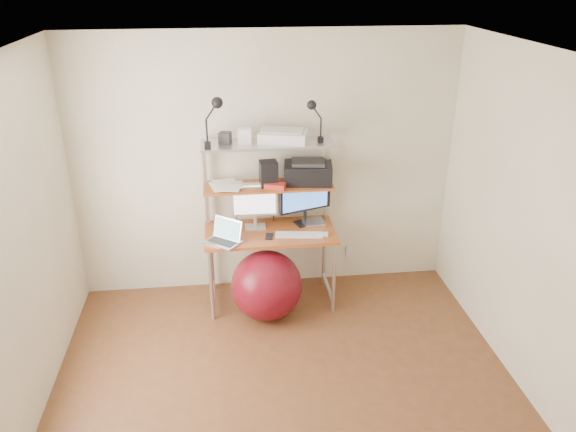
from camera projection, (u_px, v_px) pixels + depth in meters
name	position (u px, v px, depth m)	size (l,w,h in m)	color
room	(289.00, 257.00, 3.67)	(3.60, 3.60, 3.60)	brown
computer_desk	(269.00, 207.00, 5.15)	(1.20, 0.60, 1.57)	#B25B22
wall_outlet	(350.00, 251.00, 5.77)	(0.08, 0.01, 0.12)	silver
monitor_silver	(255.00, 202.00, 5.16)	(0.43, 0.15, 0.47)	#BBBCC0
monitor_black	(305.00, 198.00, 5.24)	(0.50, 0.21, 0.52)	black
laptop	(225.00, 237.00, 4.97)	(0.38, 0.37, 0.26)	silver
keyboard	(299.00, 235.00, 5.10)	(0.43, 0.12, 0.01)	silver
mouse	(323.00, 234.00, 5.09)	(0.09, 0.06, 0.03)	silver
mac_mini	(313.00, 222.00, 5.31)	(0.20, 0.20, 0.04)	silver
phone	(269.00, 236.00, 5.07)	(0.07, 0.12, 0.01)	black
printer	(308.00, 172.00, 5.15)	(0.47, 0.35, 0.21)	black
nas_cube	(269.00, 174.00, 5.07)	(0.16, 0.16, 0.23)	black
red_box	(275.00, 186.00, 5.04)	(0.18, 0.12, 0.05)	#B22B1C
scanner	(283.00, 136.00, 4.97)	(0.47, 0.37, 0.11)	silver
box_white	(245.00, 136.00, 4.92)	(0.12, 0.10, 0.14)	silver
box_grey	(225.00, 138.00, 4.93)	(0.10, 0.10, 0.10)	#2F2F31
clip_lamp_left	(215.00, 111.00, 4.68)	(0.18, 0.10, 0.44)	black
clip_lamp_right	(314.00, 112.00, 4.85)	(0.15, 0.08, 0.38)	black
exercise_ball	(267.00, 286.00, 5.10)	(0.65, 0.65, 0.65)	maroon
paper_stack	(226.00, 185.00, 5.09)	(0.32, 0.37, 0.02)	white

